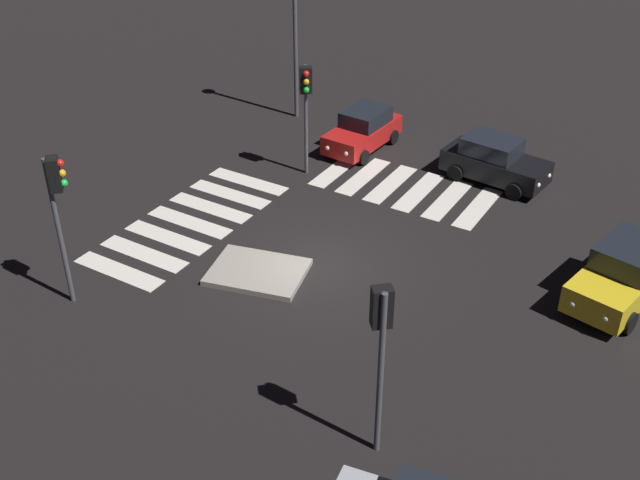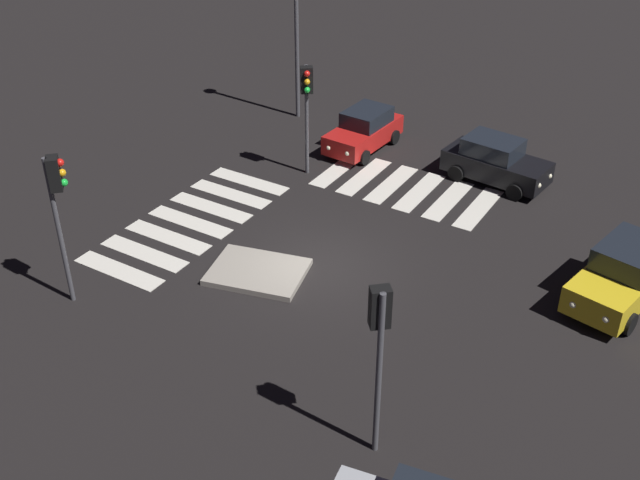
{
  "view_description": "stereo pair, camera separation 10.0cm",
  "coord_description": "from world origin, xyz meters",
  "px_view_note": "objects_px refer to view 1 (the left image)",
  "views": [
    {
      "loc": [
        -10.48,
        17.32,
        13.83
      ],
      "look_at": [
        0.0,
        0.0,
        1.0
      ],
      "focal_mm": 43.96,
      "sensor_mm": 36.0,
      "label": 1
    },
    {
      "loc": [
        -10.56,
        17.27,
        13.83
      ],
      "look_at": [
        0.0,
        0.0,
        1.0
      ],
      "focal_mm": 43.96,
      "sensor_mm": 36.0,
      "label": 2
    }
  ],
  "objects_px": {
    "traffic_island": "(258,272)",
    "traffic_light_east": "(306,94)",
    "traffic_light_north": "(57,195)",
    "car_yellow": "(624,274)",
    "traffic_light_west": "(381,331)",
    "car_black": "(495,161)",
    "car_red": "(363,130)"
  },
  "relations": [
    {
      "from": "car_yellow",
      "to": "traffic_island",
      "type": "bearing_deg",
      "value": -53.91
    },
    {
      "from": "car_red",
      "to": "traffic_light_north",
      "type": "relative_size",
      "value": 0.82
    },
    {
      "from": "car_yellow",
      "to": "traffic_light_north",
      "type": "height_order",
      "value": "traffic_light_north"
    },
    {
      "from": "car_red",
      "to": "traffic_light_west",
      "type": "distance_m",
      "value": 16.09
    },
    {
      "from": "car_yellow",
      "to": "traffic_light_west",
      "type": "distance_m",
      "value": 9.77
    },
    {
      "from": "car_black",
      "to": "traffic_light_north",
      "type": "bearing_deg",
      "value": -113.66
    },
    {
      "from": "traffic_island",
      "to": "traffic_light_north",
      "type": "xyz_separation_m",
      "value": [
        3.79,
        3.8,
        3.42
      ]
    },
    {
      "from": "traffic_light_east",
      "to": "traffic_light_west",
      "type": "bearing_deg",
      "value": 2.88
    },
    {
      "from": "traffic_light_north",
      "to": "traffic_light_east",
      "type": "distance_m",
      "value": 10.36
    },
    {
      "from": "traffic_light_west",
      "to": "traffic_light_north",
      "type": "bearing_deg",
      "value": 46.23
    },
    {
      "from": "traffic_light_north",
      "to": "traffic_light_west",
      "type": "distance_m",
      "value": 10.13
    },
    {
      "from": "car_black",
      "to": "traffic_light_east",
      "type": "relative_size",
      "value": 0.94
    },
    {
      "from": "traffic_island",
      "to": "traffic_light_west",
      "type": "xyz_separation_m",
      "value": [
        -6.33,
        4.27,
        3.29
      ]
    },
    {
      "from": "traffic_island",
      "to": "traffic_light_east",
      "type": "distance_m",
      "value": 7.51
    },
    {
      "from": "car_red",
      "to": "traffic_light_north",
      "type": "distance_m",
      "value": 13.8
    },
    {
      "from": "car_black",
      "to": "traffic_light_west",
      "type": "height_order",
      "value": "traffic_light_west"
    },
    {
      "from": "car_black",
      "to": "traffic_light_west",
      "type": "xyz_separation_m",
      "value": [
        -2.34,
        13.85,
        2.56
      ]
    },
    {
      "from": "car_black",
      "to": "traffic_light_north",
      "type": "height_order",
      "value": "traffic_light_north"
    },
    {
      "from": "traffic_light_north",
      "to": "car_yellow",
      "type": "bearing_deg",
      "value": -13.21
    },
    {
      "from": "traffic_island",
      "to": "car_black",
      "type": "bearing_deg",
      "value": -112.62
    },
    {
      "from": "car_black",
      "to": "traffic_light_north",
      "type": "xyz_separation_m",
      "value": [
        7.78,
        13.38,
        2.68
      ]
    },
    {
      "from": "traffic_light_east",
      "to": "traffic_light_west",
      "type": "distance_m",
      "value": 13.72
    },
    {
      "from": "car_red",
      "to": "traffic_light_west",
      "type": "relative_size",
      "value": 0.85
    },
    {
      "from": "traffic_island",
      "to": "car_black",
      "type": "distance_m",
      "value": 10.41
    },
    {
      "from": "car_yellow",
      "to": "car_black",
      "type": "height_order",
      "value": "car_yellow"
    },
    {
      "from": "traffic_island",
      "to": "car_yellow",
      "type": "distance_m",
      "value": 10.83
    },
    {
      "from": "car_yellow",
      "to": "traffic_light_west",
      "type": "xyz_separation_m",
      "value": [
        3.49,
        8.77,
        2.49
      ]
    },
    {
      "from": "traffic_island",
      "to": "traffic_light_north",
      "type": "bearing_deg",
      "value": 45.06
    },
    {
      "from": "traffic_light_north",
      "to": "traffic_island",
      "type": "bearing_deg",
      "value": 0.48
    },
    {
      "from": "traffic_light_east",
      "to": "car_yellow",
      "type": "bearing_deg",
      "value": 45.08
    },
    {
      "from": "traffic_light_west",
      "to": "car_yellow",
      "type": "bearing_deg",
      "value": -62.79
    },
    {
      "from": "car_black",
      "to": "traffic_light_north",
      "type": "relative_size",
      "value": 0.87
    }
  ]
}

